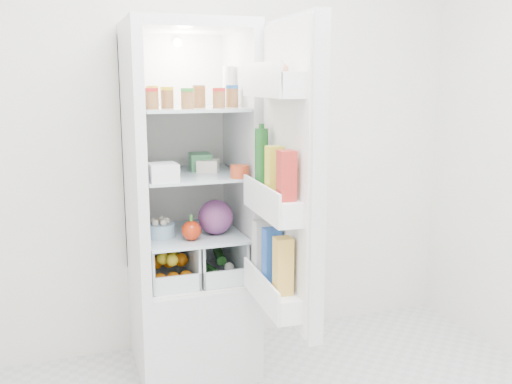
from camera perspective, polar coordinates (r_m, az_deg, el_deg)
name	(u,v)px	position (r m, az deg, el deg)	size (l,w,h in m)	color
room_walls	(335,56)	(1.81, 7.93, 13.32)	(3.02, 3.02, 2.61)	silver
refrigerator	(189,244)	(3.05, -6.71, -5.22)	(0.60, 0.60, 1.80)	silver
shelf_low	(191,234)	(2.97, -6.48, -4.15)	(0.49, 0.53, 0.01)	silver
shelf_mid	(190,174)	(2.90, -6.62, 1.76)	(0.49, 0.53, 0.01)	silver
shelf_top	(189,109)	(2.87, -6.77, 8.29)	(0.49, 0.53, 0.01)	silver
crisper_left	(169,260)	(2.98, -8.74, -6.75)	(0.23, 0.46, 0.22)	silver
crisper_right	(215,255)	(3.03, -4.16, -6.34)	(0.23, 0.46, 0.22)	silver
condiment_jars	(189,99)	(2.81, -6.73, 9.25)	(0.46, 0.34, 0.08)	#B21919
squeeze_bottle	(229,86)	(2.94, -2.76, 10.51)	(0.06, 0.06, 0.20)	white
tub_white	(163,172)	(2.67, -9.29, 1.96)	(0.13, 0.13, 0.08)	silver
tub_cream	(208,166)	(2.92, -4.81, 2.63)	(0.10, 0.10, 0.06)	white
tin_red	(240,171)	(2.73, -1.63, 2.06)	(0.09, 0.09, 0.06)	#BA3C1B
foil_tray	(165,168)	(2.97, -9.10, 2.41)	(0.15, 0.11, 0.04)	silver
tub_green	(200,161)	(3.00, -5.60, 3.06)	(0.11, 0.15, 0.09)	#45995B
red_cabbage	(216,217)	(2.90, -4.07, -2.52)	(0.18, 0.18, 0.18)	#4E1C54
bell_pepper	(191,231)	(2.81, -6.48, -3.86)	(0.10, 0.10, 0.10)	#BA270B
mushroom_bowl	(160,230)	(2.89, -9.54, -3.79)	(0.15, 0.15, 0.07)	#90B9D6
citrus_pile	(170,267)	(2.94, -8.55, -7.39)	(0.20, 0.24, 0.16)	orange
veg_pile	(216,264)	(3.04, -4.04, -7.19)	(0.16, 0.30, 0.10)	#184517
fridge_door	(286,181)	(2.43, 2.98, 1.06)	(0.19, 0.60, 1.30)	silver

